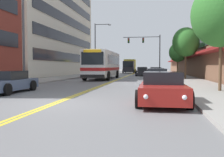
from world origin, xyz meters
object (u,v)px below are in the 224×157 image
Objects in this scene: street_lamp_left_far at (97,45)px; fire_hydrant at (180,80)px; street_lamp_left_near at (28,23)px; car_dark_grey_parked_right_far at (156,72)px; car_navy_moving_second at (145,70)px; car_charcoal_moving_lead at (142,72)px; traffic_signal_mast at (148,46)px; street_tree_right_near at (221,15)px; car_white_parked_right_mid at (157,77)px; car_red_parked_right_foreground at (162,89)px; box_truck at (130,66)px; city_bus at (103,64)px; car_champagne_parked_left_mid at (100,72)px; street_tree_right_mid at (186,42)px; street_tree_right_far at (178,52)px; car_slate_blue_parked_left_near at (6,82)px; car_beige_parked_right_end at (157,75)px.

street_lamp_left_far is 23.80m from fire_hydrant.
car_dark_grey_parked_right_far is at bearing 66.01° from street_lamp_left_near.
car_navy_moving_second is 48.71m from street_lamp_left_near.
car_charcoal_moving_lead is 7.85m from traffic_signal_mast.
car_charcoal_moving_lead is 26.31m from street_tree_right_near.
car_white_parked_right_mid is 7.91m from street_tree_right_near.
street_lamp_left_near is (-9.27, 6.54, 4.02)m from car_red_parked_right_foreground.
car_white_parked_right_mid is 36.02m from box_truck.
box_truck is (-5.54, 35.57, 0.97)m from car_white_parked_right_mid.
city_bus is at bearing 76.43° from street_lamp_left_near.
car_champagne_parked_left_mid is at bearing 88.66° from street_lamp_left_near.
car_red_parked_right_foreground is 36.68m from traffic_signal_mast.
city_bus is 1.89× the size of street_tree_right_mid.
street_tree_right_mid is (5.69, -36.08, 3.64)m from car_navy_moving_second.
car_champagne_parked_left_mid is 20.20m from car_white_parked_right_mid.
street_tree_right_far reaches higher than car_dark_grey_parked_right_far.
box_truck is (3.15, 43.37, 1.00)m from car_slate_blue_parked_left_near.
street_tree_right_near is at bearing -56.43° from city_bus.
car_white_parked_right_mid is at bearing -90.68° from car_beige_parked_right_end.
street_tree_right_far is (3.26, 1.11, 2.98)m from car_dark_grey_parked_right_far.
traffic_signal_mast is (4.90, 17.35, 3.37)m from city_bus.
street_lamp_left_near is 1.27× the size of street_tree_right_near.
street_lamp_left_near is at bearing -156.29° from car_white_parked_right_mid.
street_tree_right_near reaches higher than box_truck.
city_bus is 6.78m from car_beige_parked_right_end.
car_white_parked_right_mid is 1.12× the size of car_navy_moving_second.
car_dark_grey_parked_right_far is at bearing -8.37° from car_champagne_parked_left_mid.
car_dark_grey_parked_right_far is (8.82, -1.30, 0.05)m from car_champagne_parked_left_mid.
street_tree_right_far reaches higher than city_bus.
street_tree_right_mid reaches higher than city_bus.
street_lamp_left_far is at bearing -174.31° from car_charcoal_moving_lead.
street_tree_right_mid is (12.48, 11.98, -0.43)m from street_lamp_left_near.
car_charcoal_moving_lead is 6.30× the size of fire_hydrant.
traffic_signal_mast is 18.45m from street_tree_right_mid.
car_slate_blue_parked_left_near is 1.09× the size of car_champagne_parked_left_mid.
street_tree_right_mid is (-0.15, 13.99, -0.19)m from street_tree_right_near.
car_slate_blue_parked_left_near is at bearing -122.03° from car_beige_parked_right_end.
car_red_parked_right_foreground is 0.53× the size of street_lamp_left_far.
car_white_parked_right_mid reaches higher than car_navy_moving_second.
box_truck is 38.26m from fire_hydrant.
street_tree_right_far is at bearing 60.31° from street_lamp_left_near.
car_white_parked_right_mid is at bearing 129.74° from fire_hydrant.
car_beige_parked_right_end is (8.78, -12.01, 0.03)m from car_champagne_parked_left_mid.
street_tree_right_near reaches higher than car_red_parked_right_foreground.
fire_hydrant is at bearing -62.86° from car_champagne_parked_left_mid.
car_white_parked_right_mid is (6.22, -8.43, -1.20)m from city_bus.
car_beige_parked_right_end is 37.88m from car_navy_moving_second.
street_tree_right_mid is (3.26, 7.93, 3.58)m from car_white_parked_right_mid.
car_dark_grey_parked_right_far reaches higher than car_beige_parked_right_end.
car_beige_parked_right_end is at bearing 57.97° from car_slate_blue_parked_left_near.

